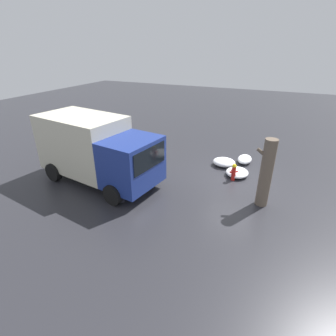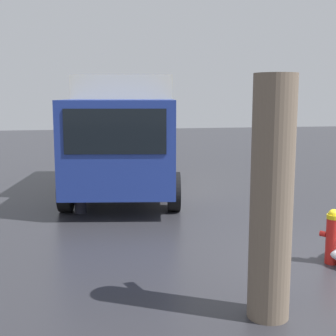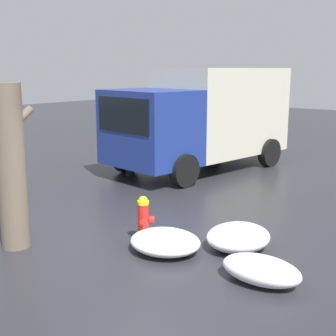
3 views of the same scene
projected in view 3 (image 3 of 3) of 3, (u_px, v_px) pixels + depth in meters
The scene contains 8 objects.
ground_plane at pixel (144, 243), 8.52m from camera, with size 60.00×60.00×0.00m, color #28282D.
fire_hydrant at pixel (144, 219), 8.43m from camera, with size 0.38×0.35×0.88m.
tree_trunk at pixel (11, 167), 8.05m from camera, with size 0.76×0.50×2.88m.
delivery_truck at pixel (203, 116), 14.48m from camera, with size 6.32×3.44×3.13m.
pedestrian at pixel (130, 143), 13.74m from camera, with size 0.39×0.39×1.77m.
snow_pile_by_hydrant at pixel (165, 242), 8.08m from camera, with size 1.12×1.27×0.36m.
snow_pile_curbside at pixel (261, 270), 6.91m from camera, with size 0.76×1.24×0.39m.
snow_pile_by_tree at pixel (238, 237), 8.21m from camera, with size 1.23×1.07×0.43m.
Camera 3 is at (-6.10, -5.28, 3.11)m, focal length 50.00 mm.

